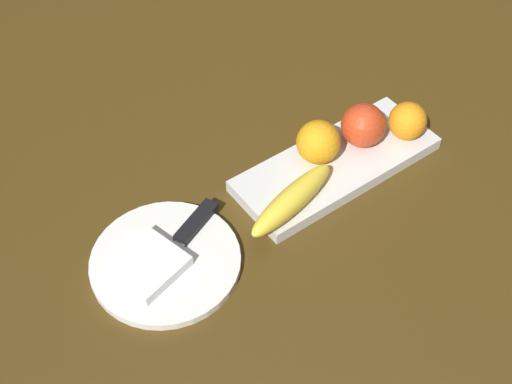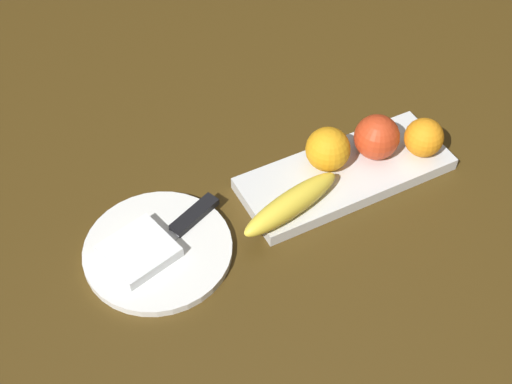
% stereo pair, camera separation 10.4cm
% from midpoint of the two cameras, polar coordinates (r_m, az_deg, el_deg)
% --- Properties ---
extents(ground_plane, '(2.40, 2.40, 0.00)m').
position_cam_midpoint_polar(ground_plane, '(1.15, 8.97, 1.22)').
color(ground_plane, '#433010').
extents(fruit_tray, '(0.36, 0.14, 0.02)m').
position_cam_midpoint_polar(fruit_tray, '(1.14, 10.15, 1.39)').
color(fruit_tray, silver).
rests_on(fruit_tray, ground_plane).
extents(apple, '(0.08, 0.08, 0.08)m').
position_cam_midpoint_polar(apple, '(1.14, 12.74, 4.40)').
color(apple, red).
rests_on(apple, fruit_tray).
extents(banana, '(0.19, 0.08, 0.04)m').
position_cam_midpoint_polar(banana, '(1.05, 5.85, -1.15)').
color(banana, yellow).
rests_on(banana, fruit_tray).
extents(orange_near_apple, '(0.07, 0.07, 0.07)m').
position_cam_midpoint_polar(orange_near_apple, '(1.11, 8.77, 3.44)').
color(orange_near_apple, orange).
rests_on(orange_near_apple, fruit_tray).
extents(orange_near_banana, '(0.07, 0.07, 0.07)m').
position_cam_midpoint_polar(orange_near_banana, '(1.17, 16.48, 4.29)').
color(orange_near_banana, orange).
rests_on(orange_near_banana, fruit_tray).
extents(dinner_plate, '(0.23, 0.23, 0.01)m').
position_cam_midpoint_polar(dinner_plate, '(1.04, -5.42, -5.07)').
color(dinner_plate, white).
rests_on(dinner_plate, ground_plane).
extents(folded_napkin, '(0.12, 0.11, 0.02)m').
position_cam_midpoint_polar(folded_napkin, '(1.02, -6.95, -5.13)').
color(folded_napkin, white).
rests_on(folded_napkin, dinner_plate).
extents(knife, '(0.17, 0.09, 0.01)m').
position_cam_midpoint_polar(knife, '(1.05, -2.97, -2.62)').
color(knife, silver).
rests_on(knife, dinner_plate).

